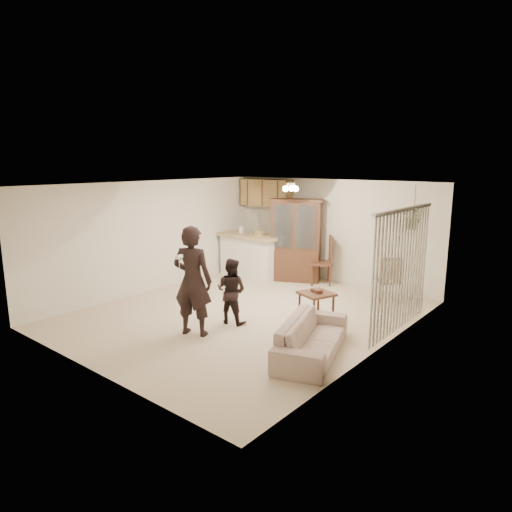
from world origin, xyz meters
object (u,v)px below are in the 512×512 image
Objects in this scene: adult at (193,284)px; china_hutch at (296,241)px; side_table at (316,308)px; chair_hutch_right at (387,288)px; chair_hutch_left at (321,270)px; sofa at (312,332)px; chair_bar at (282,268)px; child at (231,287)px.

china_hutch is (-0.71, 4.09, 0.10)m from adult.
chair_hutch_right reaches higher than side_table.
chair_hutch_right is at bearing 46.47° from chair_hutch_left.
adult reaches higher than chair_hutch_right.
sofa is 2.04× the size of chair_bar.
sofa is 0.92× the size of china_hutch.
chair_bar is at bearing 161.30° from china_hutch.
side_table is 2.82m from chair_hutch_left.
chair_bar is 1.05m from chair_hutch_left.
chair_hutch_left is 1.84m from chair_hutch_right.
chair_hutch_right reaches higher than sofa.
chair_hutch_right is at bearing 79.23° from side_table.
chair_bar reaches higher than sofa.
child is at bearing -143.04° from side_table.
side_table is at bearing -148.58° from adult.
chair_hutch_left is at bearing 119.89° from side_table.
china_hutch is at bearing -101.18° from adult.
adult reaches higher than chair_hutch_left.
sofa is 1.59× the size of chair_hutch_left.
chair_hutch_left is (-2.08, 3.64, -0.03)m from sofa.
sofa is 1.04× the size of adult.
sofa is 4.51m from china_hutch.
chair_bar is (-3.11, 3.48, -0.11)m from sofa.
china_hutch reaches higher than sofa.
child reaches higher than sofa.
side_table is (1.24, 0.93, -0.37)m from child.
chair_hutch_left is (-0.05, 4.20, -0.57)m from adult.
chair_hutch_left is (-1.40, 2.44, 0.02)m from side_table.
child is at bearing 63.19° from sofa.
adult is (-2.03, -0.56, 0.53)m from sofa.
chair_hutch_right is (1.77, 3.94, -0.63)m from adult.
side_table is (-0.67, 1.20, -0.06)m from sofa.
side_table is at bearing 10.49° from sofa.
side_table is 0.72× the size of chair_hutch_right.
adult is 1.96× the size of chair_bar.
chair_hutch_right is (-0.26, 3.38, -0.09)m from sofa.
china_hutch is 0.95m from chair_hutch_left.
child is 1.47× the size of chair_bar.
chair_bar is 0.78× the size of chair_hutch_left.
chair_hutch_right is at bearing -14.53° from sofa.
child is 3.38m from china_hutch.
child is (-1.91, 0.26, 0.31)m from sofa.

